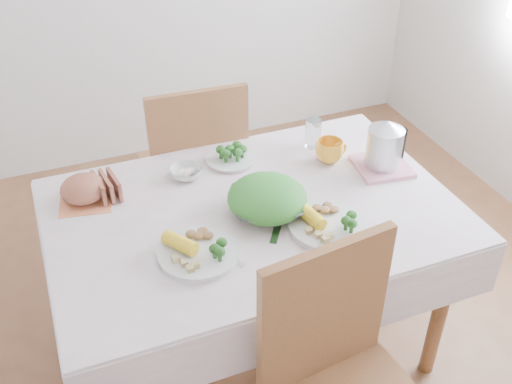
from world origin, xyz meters
name	(u,v)px	position (x,y,z in m)	size (l,w,h in m)	color
floor	(253,345)	(0.00, 0.00, 0.00)	(3.60, 3.60, 0.00)	brown
dining_table	(253,284)	(0.00, 0.00, 0.38)	(1.40, 0.90, 0.75)	brown
tablecloth	(253,210)	(0.00, 0.00, 0.76)	(1.50, 1.00, 0.01)	silver
chair_far	(192,176)	(-0.04, 0.72, 0.46)	(0.46, 0.46, 1.02)	brown
salad_bowl	(267,205)	(0.04, -0.04, 0.80)	(0.27, 0.27, 0.07)	white
dinner_plate_left	(199,254)	(-0.27, -0.18, 0.77)	(0.28, 0.28, 0.02)	white
dinner_plate_right	(327,226)	(0.20, -0.21, 0.77)	(0.28, 0.28, 0.02)	white
broccoli_plate	(230,159)	(0.03, 0.34, 0.77)	(0.21, 0.21, 0.02)	beige
napkin	(86,200)	(-0.57, 0.28, 0.76)	(0.19, 0.19, 0.00)	#DB7846
bread_loaf	(83,188)	(-0.57, 0.28, 0.82)	(0.17, 0.16, 0.10)	brown
fruit_bowl	(187,172)	(-0.17, 0.30, 0.78)	(0.13, 0.13, 0.04)	white
yellow_mug	(329,151)	(0.42, 0.19, 0.81)	(0.12, 0.12, 0.09)	#FFAB28
glass_tumbler	(313,133)	(0.40, 0.32, 0.83)	(0.07, 0.07, 0.13)	white
pink_tray	(382,166)	(0.59, 0.06, 0.77)	(0.21, 0.21, 0.02)	pink
electric_kettle	(385,142)	(0.59, 0.06, 0.88)	(0.14, 0.14, 0.20)	#B2B5BA
fork_left	(225,255)	(-0.18, -0.21, 0.76)	(0.02, 0.17, 0.00)	silver
fork_right	(278,225)	(0.05, -0.12, 0.76)	(0.03, 0.22, 0.00)	silver
knife	(310,261)	(0.07, -0.34, 0.76)	(0.02, 0.21, 0.00)	silver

